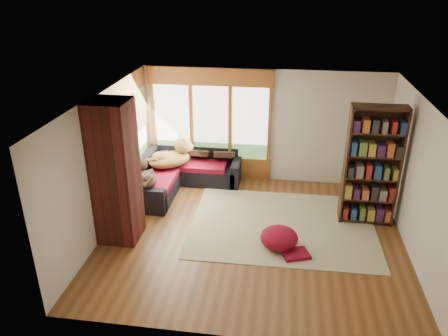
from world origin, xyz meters
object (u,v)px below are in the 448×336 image
(area_rug, at_px, (283,225))
(pouf, at_px, (279,237))
(brick_chimney, at_px, (115,173))
(dog_tan, at_px, (172,152))
(bookshelf, at_px, (372,167))
(sectional_sofa, at_px, (172,176))
(dog_brindle, at_px, (143,172))

(area_rug, relative_size, pouf, 5.20)
(brick_chimney, distance_m, dog_tan, 2.29)
(area_rug, distance_m, dog_tan, 2.99)
(brick_chimney, relative_size, bookshelf, 1.11)
(sectional_sofa, relative_size, dog_tan, 1.94)
(bookshelf, bearing_deg, area_rug, -165.65)
(area_rug, distance_m, pouf, 0.75)
(area_rug, bearing_deg, pouf, -94.44)
(pouf, bearing_deg, brick_chimney, -178.53)
(sectional_sofa, height_order, pouf, sectional_sofa)
(brick_chimney, distance_m, pouf, 3.10)
(bookshelf, xyz_separation_m, dog_tan, (-4.10, 0.99, -0.36))
(brick_chimney, distance_m, dog_brindle, 1.34)
(brick_chimney, xyz_separation_m, dog_tan, (0.44, 2.20, -0.48))
(bookshelf, bearing_deg, sectional_sofa, 168.41)
(brick_chimney, bearing_deg, bookshelf, 14.90)
(sectional_sofa, distance_m, area_rug, 2.82)
(bookshelf, relative_size, pouf, 3.47)
(pouf, bearing_deg, area_rug, 85.56)
(dog_tan, bearing_deg, brick_chimney, -139.22)
(dog_tan, bearing_deg, pouf, -78.70)
(bookshelf, relative_size, dog_tan, 2.07)
(sectional_sofa, bearing_deg, dog_tan, 90.44)
(area_rug, distance_m, bookshelf, 2.01)
(brick_chimney, bearing_deg, sectional_sofa, 77.71)
(area_rug, xyz_separation_m, dog_tan, (-2.52, 1.39, 0.81))
(area_rug, bearing_deg, brick_chimney, -164.80)
(dog_brindle, bearing_deg, area_rug, -129.75)
(bookshelf, bearing_deg, pouf, -145.38)
(area_rug, bearing_deg, sectional_sofa, 153.59)
(area_rug, bearing_deg, dog_brindle, 171.71)
(sectional_sofa, height_order, dog_tan, dog_tan)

